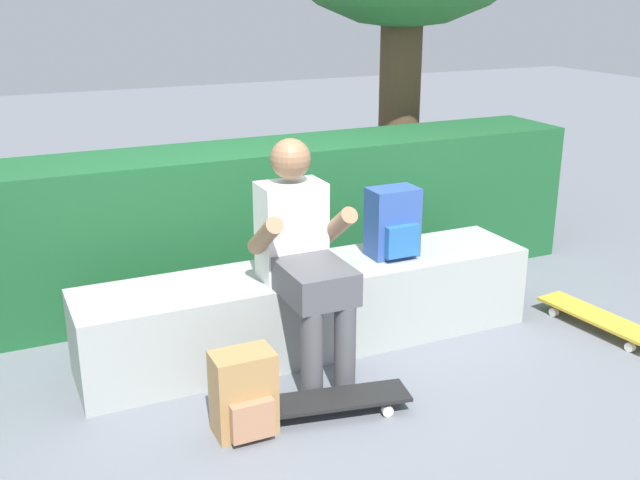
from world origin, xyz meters
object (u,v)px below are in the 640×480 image
Objects in this scene: backpack_on_ground at (244,395)px; bench_main at (312,307)px; skateboard_beside_bench at (599,319)px; skateboard_near_person at (327,401)px; person_skater at (303,251)px; backpack_on_bench at (393,224)px.

bench_main is at bearing 46.76° from backpack_on_ground.
skateboard_beside_bench is (1.63, -0.54, -0.16)m from bench_main.
backpack_on_ground is (-0.40, 0.03, 0.12)m from skateboard_near_person.
person_skater reaches higher than backpack_on_ground.
skateboard_near_person is 1.18m from backpack_on_bench.
skateboard_near_person is at bearing -136.90° from backpack_on_bench.
skateboard_beside_bench is 2.04× the size of backpack_on_bench.
bench_main is at bearing 161.81° from skateboard_beside_bench.
person_skater reaches higher than bench_main.
backpack_on_ground is (-0.64, -0.68, -0.04)m from bench_main.
backpack_on_bench is at bearing 154.91° from skateboard_beside_bench.
backpack_on_bench reaches higher than skateboard_near_person.
skateboard_near_person is 1.01× the size of skateboard_beside_bench.
skateboard_near_person is at bearing -100.49° from person_skater.
skateboard_beside_bench is at bearing -18.19° from bench_main.
bench_main reaches higher than skateboard_beside_bench.
bench_main is 3.17× the size of skateboard_beside_bench.
person_skater is at bearing 170.07° from skateboard_beside_bench.
person_skater is 0.77m from skateboard_near_person.
bench_main is 0.51m from person_skater.
skateboard_near_person is 2.06× the size of backpack_on_bench.
backpack_on_ground is (-1.15, -0.67, -0.47)m from backpack_on_bench.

